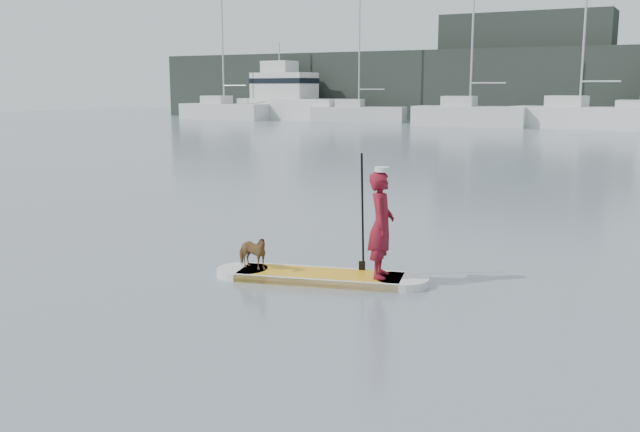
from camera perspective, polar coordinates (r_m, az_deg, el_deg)
The scene contains 12 objects.
ground at distance 9.62m, azimuth 3.49°, elevation -7.31°, with size 140.00×140.00×0.00m, color slate.
paddleboard at distance 10.88m, azimuth 0.00°, elevation -4.88°, with size 3.22×1.43×0.12m.
paddler at distance 10.52m, azimuth 4.92°, elevation -0.71°, with size 0.57×0.38×1.57m, color maroon.
white_cap at distance 10.39m, azimuth 4.99°, elevation 3.74°, with size 0.22×0.22×0.07m, color silver.
dog at distance 11.10m, azimuth -5.47°, elevation -2.89°, with size 0.28×0.62×0.53m, color brown.
paddle at distance 10.90m, azimuth 3.41°, elevation -0.89°, with size 0.11×0.30×2.00m.
sailboat_a at distance 65.72m, azimuth -7.73°, elevation 8.39°, with size 8.36×2.78×12.06m.
sailboat_b at distance 60.60m, azimuth 3.06°, elevation 8.28°, with size 8.10×3.76×11.58m.
sailboat_c at distance 54.84m, azimuth 11.81°, elevation 7.96°, with size 8.45×3.21×11.95m.
sailboat_d at distance 53.91m, azimuth 19.94°, elevation 7.62°, with size 9.53×4.14×13.58m.
motor_yacht_b at distance 65.02m, azimuth -2.50°, elevation 9.42°, with size 10.83×4.97×6.89m.
shore_building_west at distance 63.88m, azimuth 16.01°, elevation 11.32°, with size 14.00×4.00×9.00m, color black.
Camera 1 is at (3.81, -8.34, 2.91)m, focal length 40.00 mm.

